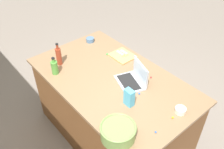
# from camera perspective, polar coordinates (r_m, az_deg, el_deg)

# --- Properties ---
(ground_plane) EXTENTS (12.00, 12.00, 0.00)m
(ground_plane) POSITION_cam_1_polar(r_m,az_deg,el_deg) (3.19, -0.00, -13.42)
(ground_plane) COLOR slate
(island_counter) EXTENTS (1.78, 1.06, 0.90)m
(island_counter) POSITION_cam_1_polar(r_m,az_deg,el_deg) (2.85, -0.00, -7.84)
(island_counter) COLOR brown
(island_counter) RESTS_ON ground
(laptop) EXTENTS (0.36, 0.32, 0.22)m
(laptop) POSITION_cam_1_polar(r_m,az_deg,el_deg) (2.47, 4.94, -1.02)
(laptop) COLOR #B7B7BC
(laptop) RESTS_ON island_counter
(mixing_bowl_large) EXTENTS (0.29, 0.29, 0.13)m
(mixing_bowl_large) POSITION_cam_1_polar(r_m,az_deg,el_deg) (1.98, 1.41, -13.12)
(mixing_bowl_large) COLOR #72934C
(mixing_bowl_large) RESTS_ON island_counter
(bottle_olive) EXTENTS (0.07, 0.07, 0.20)m
(bottle_olive) POSITION_cam_1_polar(r_m,az_deg,el_deg) (2.63, -13.20, 1.67)
(bottle_olive) COLOR #4C8C38
(bottle_olive) RESTS_ON island_counter
(bottle_soy) EXTENTS (0.06, 0.06, 0.26)m
(bottle_soy) POSITION_cam_1_polar(r_m,az_deg,el_deg) (2.74, -12.27, 4.24)
(bottle_soy) COLOR maroon
(bottle_soy) RESTS_ON island_counter
(cutting_board) EXTENTS (0.27, 0.23, 0.02)m
(cutting_board) POSITION_cam_1_polar(r_m,az_deg,el_deg) (2.85, 2.45, 4.35)
(cutting_board) COLOR tan
(cutting_board) RESTS_ON island_counter
(butter_stick_left) EXTENTS (0.11, 0.04, 0.04)m
(butter_stick_left) POSITION_cam_1_polar(r_m,az_deg,el_deg) (2.85, 2.75, 4.99)
(butter_stick_left) COLOR #F4E58C
(butter_stick_left) RESTS_ON cutting_board
(butter_stick_right) EXTENTS (0.11, 0.04, 0.04)m
(butter_stick_right) POSITION_cam_1_polar(r_m,az_deg,el_deg) (2.84, 1.86, 4.81)
(butter_stick_right) COLOR #F4E58C
(butter_stick_right) RESTS_ON cutting_board
(ramekin_small) EXTENTS (0.10, 0.10, 0.05)m
(ramekin_small) POSITION_cam_1_polar(r_m,az_deg,el_deg) (2.26, 15.61, -7.99)
(ramekin_small) COLOR beige
(ramekin_small) RESTS_ON island_counter
(ramekin_medium) EXTENTS (0.10, 0.10, 0.05)m
(ramekin_medium) POSITION_cam_1_polar(r_m,az_deg,el_deg) (3.14, -5.10, 8.03)
(ramekin_medium) COLOR slate
(ramekin_medium) RESTS_ON island_counter
(candy_bag) EXTENTS (0.09, 0.06, 0.17)m
(candy_bag) POSITION_cam_1_polar(r_m,az_deg,el_deg) (2.21, 4.00, -5.35)
(candy_bag) COLOR #4CA5CC
(candy_bag) RESTS_ON island_counter
(candy_0) EXTENTS (0.02, 0.02, 0.02)m
(candy_0) POSITION_cam_1_polar(r_m,az_deg,el_deg) (2.54, 7.25, -0.89)
(candy_0) COLOR red
(candy_0) RESTS_ON island_counter
(candy_1) EXTENTS (0.02, 0.02, 0.02)m
(candy_1) POSITION_cam_1_polar(r_m,az_deg,el_deg) (2.37, 6.34, -4.40)
(candy_1) COLOR blue
(candy_1) RESTS_ON island_counter
(candy_2) EXTENTS (0.02, 0.02, 0.02)m
(candy_2) POSITION_cam_1_polar(r_m,az_deg,el_deg) (2.57, 9.05, -0.64)
(candy_2) COLOR red
(candy_2) RESTS_ON island_counter
(candy_3) EXTENTS (0.02, 0.02, 0.02)m
(candy_3) POSITION_cam_1_polar(r_m,az_deg,el_deg) (2.07, 0.15, -12.44)
(candy_3) COLOR #CC3399
(candy_3) RESTS_ON island_counter
(candy_4) EXTENTS (0.02, 0.02, 0.02)m
(candy_4) POSITION_cam_1_polar(r_m,az_deg,el_deg) (2.21, 13.92, -9.68)
(candy_4) COLOR yellow
(candy_4) RESTS_ON island_counter
(candy_5) EXTENTS (0.02, 0.02, 0.02)m
(candy_5) POSITION_cam_1_polar(r_m,az_deg,el_deg) (2.08, 10.10, -13.02)
(candy_5) COLOR blue
(candy_5) RESTS_ON island_counter
(candy_6) EXTENTS (0.02, 0.02, 0.02)m
(candy_6) POSITION_cam_1_polar(r_m,az_deg,el_deg) (2.49, 4.23, -1.73)
(candy_6) COLOR #CC3399
(candy_6) RESTS_ON island_counter
(candy_7) EXTENTS (0.02, 0.02, 0.02)m
(candy_7) POSITION_cam_1_polar(r_m,az_deg,el_deg) (2.81, -11.69, 2.88)
(candy_7) COLOR green
(candy_7) RESTS_ON island_counter
(candy_8) EXTENTS (0.02, 0.02, 0.02)m
(candy_8) POSITION_cam_1_polar(r_m,az_deg,el_deg) (2.88, -1.12, 4.75)
(candy_8) COLOR green
(candy_8) RESTS_ON island_counter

